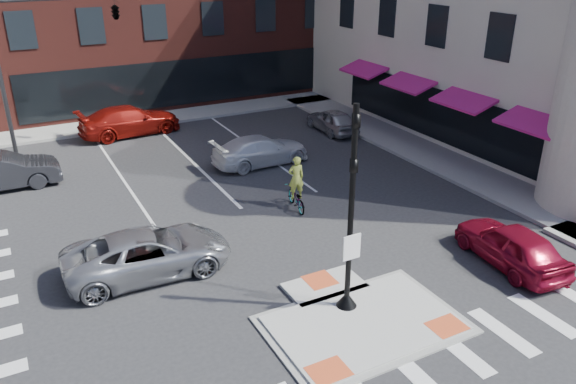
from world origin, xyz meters
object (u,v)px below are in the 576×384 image
silver_suv (148,253)px  bg_car_dark (0,172)px  red_sedan (511,245)px  white_pickup (261,150)px  bg_car_silver (332,120)px  bg_car_red (130,120)px  cyclist (296,191)px

silver_suv → bg_car_dark: (-3.80, 9.68, 0.06)m
red_sedan → bg_car_dark: size_ratio=0.87×
red_sedan → white_pickup: red_sedan is taller
white_pickup → bg_car_silver: size_ratio=1.23×
white_pickup → bg_car_red: bearing=28.0°
silver_suv → red_sedan: 11.74m
red_sedan → cyclist: bearing=-53.1°
bg_car_dark → cyclist: (10.23, -7.68, -0.05)m
white_pickup → cyclist: cyclist is taller
red_sedan → cyclist: cyclist is taller
white_pickup → bg_car_red: 8.71m
silver_suv → white_pickup: 10.27m
silver_suv → bg_car_dark: bearing=23.6°
silver_suv → bg_car_red: size_ratio=0.96×
silver_suv → bg_car_red: bearing=-9.1°
bg_car_red → red_sedan: bearing=-163.9°
silver_suv → bg_car_silver: size_ratio=1.37×
bg_car_dark → bg_car_red: size_ratio=0.87×
white_pickup → bg_car_red: size_ratio=0.86×
silver_suv → bg_car_dark: size_ratio=1.09×
silver_suv → bg_car_dark: 10.39m
bg_car_red → cyclist: 13.16m
red_sedan → cyclist: size_ratio=1.89×
red_sedan → white_pickup: 12.62m
bg_car_dark → bg_car_silver: bg_car_dark is taller
silver_suv → cyclist: cyclist is taller
red_sedan → bg_car_red: bg_car_red is taller
red_sedan → bg_car_silver: 15.08m
bg_car_silver → silver_suv: bearing=38.7°
red_sedan → bg_car_silver: size_ratio=1.08×
bg_car_dark → silver_suv: bearing=-157.3°
bg_car_silver → red_sedan: bearing=82.3°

